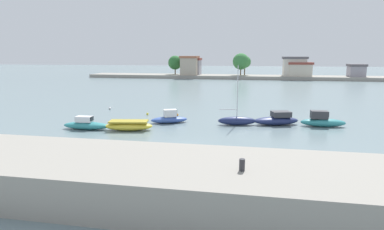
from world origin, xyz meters
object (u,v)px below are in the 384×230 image
Objects in this scene: moored_boat_0 at (86,125)px; mooring_buoy_0 at (147,114)px; mooring_bollard at (242,165)px; moored_boat_1 at (129,126)px; moored_boat_5 at (322,121)px; moored_boat_2 at (169,118)px; moored_boat_3 at (237,121)px; moored_boat_4 at (277,120)px; mooring_buoy_2 at (110,108)px; mooring_buoy_1 at (177,115)px.

moored_boat_0 is 17.11× the size of mooring_buoy_0.
mooring_bollard reaches higher than moored_boat_1.
mooring_bollard is at bearing -111.80° from moored_boat_5.
moored_boat_0 is 1.14× the size of moored_boat_2.
moored_boat_0 is 10.05m from mooring_buoy_0.
moored_boat_3 is 1.23× the size of moored_boat_4.
moored_boat_5 reaches higher than moored_boat_4.
moored_boat_0 is 13.39× the size of mooring_buoy_2.
moored_boat_0 reaches higher than mooring_buoy_1.
moored_boat_3 is at bearing -26.80° from mooring_buoy_1.
moored_boat_2 is 0.94× the size of moored_boat_5.
moored_boat_0 is 16.75m from moored_boat_3.
moored_boat_5 is (25.35, 6.25, 0.14)m from moored_boat_0.
moored_boat_4 is 14.13× the size of mooring_buoy_2.
mooring_bollard reaches higher than moored_boat_2.
moored_boat_4 is at bearing -10.41° from mooring_buoy_0.
mooring_buoy_2 is at bearing 155.73° from mooring_buoy_0.
mooring_buoy_2 is (-23.37, 6.10, -0.41)m from moored_boat_4.
moored_boat_1 is 0.79× the size of moored_boat_3.
moored_boat_1 is 15.72× the size of mooring_buoy_1.
moored_boat_3 is (-1.36, 21.19, -2.03)m from mooring_bollard.
moored_boat_1 is at bearing -57.27° from mooring_buoy_2.
moored_boat_0 is 12.19m from mooring_buoy_1.
mooring_buoy_0 is at bearing -24.27° from mooring_buoy_2.
moored_boat_1 is at bearing 127.50° from mooring_bollard.
moored_boat_5 is 21.75m from mooring_buoy_0.
moored_boat_4 is at bearing 14.89° from moored_boat_0.
moored_boat_4 is (12.43, 1.28, 0.08)m from moored_boat_2.
moored_boat_4 reaches higher than mooring_buoy_2.
mooring_bollard is 27.01m from mooring_buoy_1.
moored_boat_3 reaches higher than moored_boat_0.
mooring_buoy_2 is (-10.87, 3.07, 0.03)m from mooring_buoy_1.
moored_boat_1 is 0.96× the size of moored_boat_4.
moored_boat_2 is at bearing -177.55° from moored_boat_5.
moored_boat_1 is at bearing -166.27° from moored_boat_3.
moored_boat_1 is 5.59m from moored_boat_2.
mooring_bollard is 0.09× the size of moored_boat_3.
moored_boat_2 is (3.30, 4.52, 0.02)m from moored_boat_1.
mooring_bollard is at bearing -61.95° from mooring_buoy_0.
moored_boat_1 is (-12.58, 16.40, -2.05)m from mooring_bollard.
moored_boat_3 is 20.01× the size of mooring_buoy_1.
mooring_bollard is 28.70m from mooring_buoy_0.
moored_boat_2 is 11.79× the size of mooring_buoy_2.
mooring_buoy_0 is at bearing 179.77° from mooring_buoy_1.
moored_boat_0 reaches higher than mooring_buoy_0.
mooring_buoy_0 is at bearing 170.16° from moored_boat_5.
moored_boat_2 is at bearing -34.01° from mooring_buoy_2.
mooring_buoy_2 is (-18.87, 7.11, -0.33)m from moored_boat_3.
mooring_bollard is 0.11× the size of moored_boat_4.
mooring_buoy_0 is 4.09m from mooring_buoy_1.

